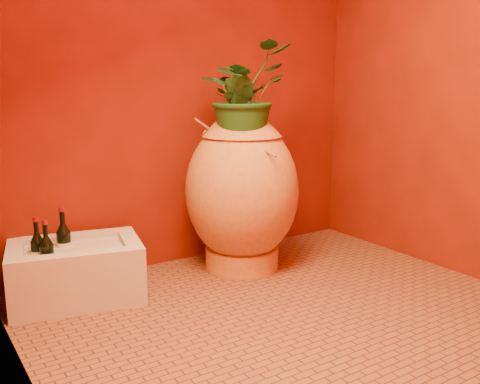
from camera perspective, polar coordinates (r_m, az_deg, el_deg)
floor at (r=2.86m, az=4.48°, el=-12.35°), size 2.50×2.50×0.00m
wall_back at (r=3.45m, az=-5.62°, el=13.14°), size 2.50×0.02×2.50m
wall_left at (r=2.09m, az=-24.01°, el=12.98°), size 0.02×2.00×2.50m
wall_right at (r=3.52m, az=21.58°, el=12.36°), size 0.02×2.00×2.50m
amphora at (r=3.31m, az=0.21°, el=0.20°), size 0.78×0.78×1.01m
stone_basin at (r=3.05m, az=-17.07°, el=-8.19°), size 0.77×0.61×0.32m
wine_bottle_a at (r=3.01m, az=-20.73°, el=-6.12°), size 0.07×0.07×0.30m
wine_bottle_b at (r=2.93m, az=-19.87°, el=-6.51°), size 0.07×0.07×0.30m
wine_bottle_c at (r=3.08m, az=-18.25°, el=-5.36°), size 0.08×0.08×0.33m
wall_tap at (r=3.44m, az=-3.36°, el=5.34°), size 0.08×0.16×0.17m
plant_main at (r=3.21m, az=0.36°, el=10.38°), size 0.65×0.60×0.61m
plant_side at (r=3.16m, az=-0.43°, el=8.71°), size 0.28×0.29×0.41m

